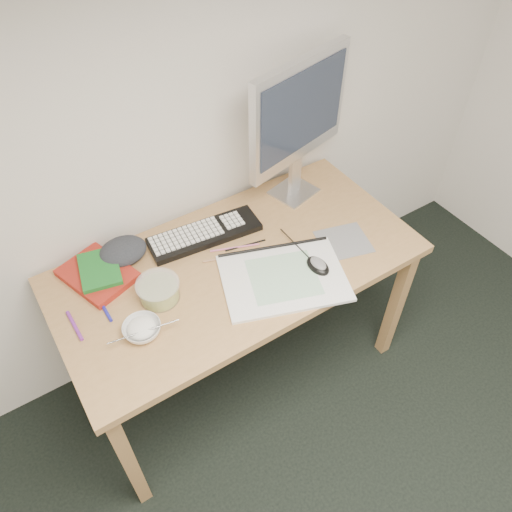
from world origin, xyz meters
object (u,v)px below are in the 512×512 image
Objects in this scene: desk at (238,276)px; keyboard at (205,234)px; sketchpad at (283,278)px; rice_bowl at (142,329)px; monitor at (299,115)px.

keyboard is at bearing 100.96° from desk.
desk is 3.09× the size of sketchpad.
desk is at bearing 13.79° from rice_bowl.
monitor is (0.43, 0.22, 0.46)m from desk.
rice_bowl is at bearing -137.59° from keyboard.
rice_bowl reaches higher than desk.
rice_bowl reaches higher than sketchpad.
monitor reaches higher than keyboard.
rice_bowl is at bearing -166.77° from sketchpad.
monitor is 0.99m from rice_bowl.
desk is 0.46m from rice_bowl.
desk is 0.67m from monitor.
keyboard is (-0.04, 0.19, 0.10)m from desk.
sketchpad is 0.74× the size of monitor.
sketchpad is 0.54m from rice_bowl.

